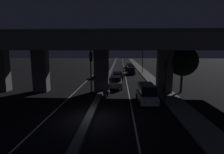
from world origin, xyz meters
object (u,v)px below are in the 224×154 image
(pedestrian_on_sidewalk, at_px, (165,87))
(car_dark_blue_second_oncoming, at_px, (104,69))
(street_lamp, at_px, (141,54))
(car_white_fifth, at_px, (131,68))
(car_silver_second, at_px, (116,82))
(motorcycle_blue_filtering_mid, at_px, (112,80))
(car_black_third, at_px, (118,75))
(car_taxi_yellow_lead_oncoming, at_px, (100,74))
(traffic_light_left_of_median, at_px, (91,67))
(motorcycle_white_filtering_near, at_px, (108,91))
(car_white_lead, at_px, (146,93))
(car_black_fourth, at_px, (131,71))
(traffic_light_right_of_median, at_px, (166,73))
(car_grey_sixth, at_px, (129,66))

(pedestrian_on_sidewalk, bearing_deg, car_dark_blue_second_oncoming, 114.45)
(street_lamp, xyz_separation_m, car_white_fifth, (-2.04, 6.12, -3.82))
(car_silver_second, xyz_separation_m, motorcycle_blue_filtering_mid, (-0.80, 3.28, -0.31))
(car_black_third, height_order, car_taxi_yellow_lead_oncoming, car_taxi_yellow_lead_oncoming)
(car_silver_second, relative_size, car_dark_blue_second_oncoming, 1.08)
(traffic_light_left_of_median, relative_size, motorcycle_white_filtering_near, 2.93)
(street_lamp, distance_m, car_white_fifth, 7.49)
(street_lamp, bearing_deg, car_white_lead, -95.21)
(motorcycle_blue_filtering_mid, bearing_deg, car_black_fourth, -14.96)
(car_silver_second, distance_m, car_white_fifth, 22.81)
(traffic_light_left_of_median, height_order, car_taxi_yellow_lead_oncoming, traffic_light_left_of_median)
(traffic_light_left_of_median, relative_size, car_white_fifth, 1.16)
(street_lamp, distance_m, car_dark_blue_second_oncoming, 10.10)
(car_taxi_yellow_lead_oncoming, bearing_deg, motorcycle_white_filtering_near, 12.32)
(traffic_light_right_of_median, relative_size, car_silver_second, 1.10)
(motorcycle_white_filtering_near, distance_m, motorcycle_blue_filtering_mid, 7.71)
(street_lamp, height_order, car_silver_second, street_lamp)
(car_silver_second, bearing_deg, motorcycle_blue_filtering_mid, 13.13)
(traffic_light_right_of_median, xyz_separation_m, car_black_third, (-5.33, 14.78, -2.50))
(pedestrian_on_sidewalk, bearing_deg, car_white_lead, -126.67)
(car_black_third, distance_m, car_white_fifth, 15.01)
(car_black_fourth, height_order, car_grey_sixth, car_black_fourth)
(street_lamp, distance_m, car_white_lead, 24.08)
(car_white_lead, xyz_separation_m, car_dark_blue_second_oncoming, (-7.01, 25.62, -0.28))
(car_white_lead, bearing_deg, pedestrian_on_sidewalk, -38.07)
(car_grey_sixth, bearing_deg, car_black_fourth, 177.75)
(car_white_fifth, bearing_deg, car_grey_sixth, 1.90)
(traffic_light_left_of_median, xyz_separation_m, car_black_fourth, (5.78, 21.72, -2.97))
(car_silver_second, xyz_separation_m, car_black_third, (0.17, 7.92, -0.18))
(car_taxi_yellow_lead_oncoming, bearing_deg, car_white_lead, 23.79)
(car_silver_second, xyz_separation_m, motorcycle_white_filtering_near, (-0.82, -4.43, -0.29))
(car_white_fifth, bearing_deg, car_silver_second, 171.25)
(car_silver_second, distance_m, pedestrian_on_sidewalk, 7.22)
(traffic_light_right_of_median, height_order, car_taxi_yellow_lead_oncoming, traffic_light_right_of_median)
(traffic_light_right_of_median, relative_size, street_lamp, 0.62)
(car_black_third, relative_size, car_dark_blue_second_oncoming, 1.02)
(motorcycle_white_filtering_near, bearing_deg, street_lamp, -17.20)
(traffic_light_right_of_median, height_order, pedestrian_on_sidewalk, traffic_light_right_of_median)
(car_taxi_yellow_lead_oncoming, bearing_deg, car_black_third, 66.74)
(car_white_fifth, xyz_separation_m, motorcycle_white_filtering_near, (-4.41, -26.96, -0.13))
(car_dark_blue_second_oncoming, height_order, motorcycle_white_filtering_near, car_dark_blue_second_oncoming)
(car_white_fifth, distance_m, car_grey_sixth, 6.07)
(car_black_third, distance_m, car_black_fourth, 7.60)
(car_dark_blue_second_oncoming, bearing_deg, traffic_light_right_of_median, 19.86)
(traffic_light_right_of_median, bearing_deg, car_silver_second, 128.71)
(car_white_lead, bearing_deg, car_silver_second, 23.95)
(car_black_fourth, distance_m, car_grey_sixth, 13.73)
(car_grey_sixth, height_order, car_taxi_yellow_lead_oncoming, car_taxi_yellow_lead_oncoming)
(motorcycle_white_filtering_near, bearing_deg, car_black_third, -4.56)
(car_grey_sixth, xyz_separation_m, motorcycle_blue_filtering_mid, (-4.22, -25.32, -0.11))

